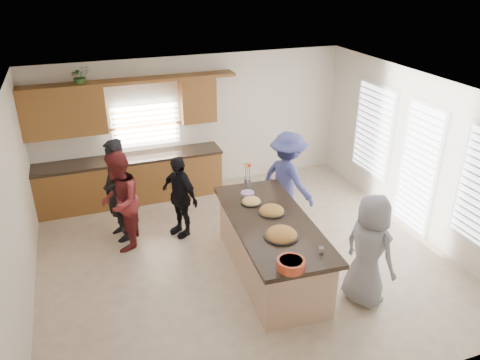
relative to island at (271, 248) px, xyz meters
name	(u,v)px	position (x,y,z in m)	size (l,w,h in m)	color
floor	(244,257)	(-0.25, 0.53, -0.45)	(6.50, 6.50, 0.00)	beige
room_shell	(244,151)	(-0.25, 0.53, 1.45)	(6.52, 6.02, 2.81)	silver
back_cabinetry	(127,159)	(-1.72, 3.26, 0.46)	(4.08, 0.66, 2.46)	brown
right_wall_glazing	(421,160)	(2.97, 0.39, 0.89)	(0.06, 4.00, 2.25)	white
island	(271,248)	(0.00, 0.00, 0.00)	(1.32, 2.77, 0.95)	tan
platter_front	(281,235)	(-0.06, -0.47, 0.53)	(0.50, 0.50, 0.20)	black
platter_mid	(272,211)	(0.09, 0.22, 0.53)	(0.43, 0.43, 0.17)	black
platter_back	(251,202)	(-0.09, 0.61, 0.52)	(0.34, 0.34, 0.14)	black
salad_bowl	(291,264)	(-0.25, -1.19, 0.57)	(0.36, 0.36, 0.13)	#CF4526
clear_cup	(321,251)	(0.26, -1.04, 0.55)	(0.08, 0.08, 0.10)	white
plate_stack	(248,193)	(-0.04, 0.92, 0.52)	(0.22, 0.22, 0.05)	#A884C0
flower_vase	(248,175)	(0.06, 1.19, 0.73)	(0.14, 0.14, 0.44)	silver
potted_plant	(80,76)	(-2.37, 3.35, 2.13)	(0.34, 0.29, 0.37)	#3E6C2B
woman_left_back	(117,191)	(-2.07, 1.88, 0.46)	(0.67, 0.44, 1.83)	black
woman_left_mid	(120,202)	(-2.06, 1.56, 0.41)	(0.84, 0.65, 1.73)	maroon
woman_left_front	(179,196)	(-1.05, 1.63, 0.30)	(0.88, 0.37, 1.50)	black
woman_right_back	(287,180)	(0.88, 1.32, 0.45)	(1.16, 0.67, 1.79)	#393E7D
woman_right_front	(369,251)	(1.02, -1.06, 0.39)	(0.82, 0.54, 1.69)	gray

